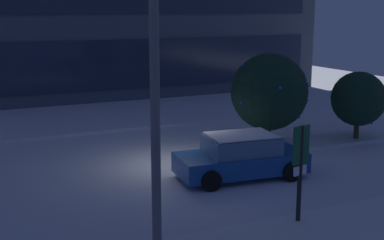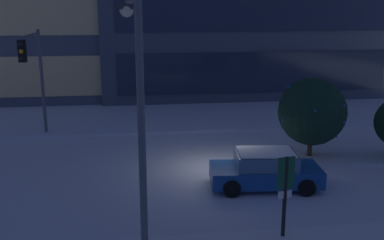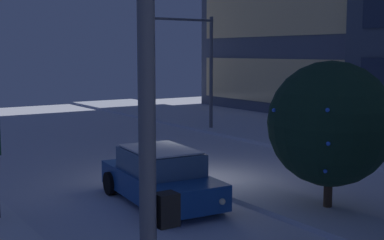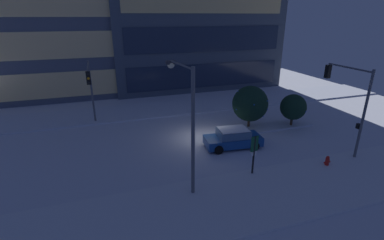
{
  "view_description": "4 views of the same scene",
  "coord_description": "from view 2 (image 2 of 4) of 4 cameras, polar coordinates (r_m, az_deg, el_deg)",
  "views": [
    {
      "loc": [
        -7.07,
        -16.84,
        5.57
      ],
      "look_at": [
        0.34,
        -0.85,
        1.82
      ],
      "focal_mm": 48.86,
      "sensor_mm": 36.0,
      "label": 1
    },
    {
      "loc": [
        -3.54,
        -18.28,
        6.95
      ],
      "look_at": [
        -1.18,
        -0.37,
        2.38
      ],
      "focal_mm": 41.64,
      "sensor_mm": 36.0,
      "label": 2
    },
    {
      "loc": [
        13.49,
        -9.29,
        4.06
      ],
      "look_at": [
        0.73,
        -0.7,
        2.07
      ],
      "focal_mm": 49.27,
      "sensor_mm": 36.0,
      "label": 3
    },
    {
      "loc": [
        -7.69,
        -19.89,
        9.54
      ],
      "look_at": [
        -1.02,
        0.15,
        1.66
      ],
      "focal_mm": 26.23,
      "sensor_mm": 36.0,
      "label": 4
    }
  ],
  "objects": [
    {
      "name": "ground",
      "position": [
        19.88,
        3.24,
        -6.28
      ],
      "size": [
        52.0,
        52.0,
        0.0
      ],
      "primitive_type": "plane",
      "color": "silver"
    },
    {
      "name": "curb_strip_far",
      "position": [
        27.89,
        0.0,
        -0.07
      ],
      "size": [
        52.0,
        5.2,
        0.14
      ],
      "primitive_type": "cube",
      "color": "silver",
      "rests_on": "ground"
    },
    {
      "name": "median_strip",
      "position": [
        21.95,
        18.61,
        -4.83
      ],
      "size": [
        9.0,
        1.8,
        0.14
      ],
      "primitive_type": "cube",
      "color": "silver",
      "rests_on": "ground"
    },
    {
      "name": "car_near",
      "position": [
        17.92,
        9.36,
        -6.36
      ],
      "size": [
        4.54,
        2.38,
        1.49
      ],
      "rotation": [
        0.0,
        0.0,
        -0.1
      ],
      "color": "#19478C",
      "rests_on": "ground"
    },
    {
      "name": "traffic_light_corner_far_left",
      "position": [
        24.02,
        -19.59,
        6.52
      ],
      "size": [
        0.32,
        4.22,
        5.84
      ],
      "rotation": [
        0.0,
        0.0,
        -1.57
      ],
      "color": "#565960",
      "rests_on": "ground"
    },
    {
      "name": "street_lamp_arched",
      "position": [
        12.34,
        -7.16,
        4.03
      ],
      "size": [
        0.69,
        3.43,
        7.25
      ],
      "rotation": [
        0.0,
        0.0,
        1.67
      ],
      "color": "#565960",
      "rests_on": "ground"
    },
    {
      "name": "parking_info_sign",
      "position": [
        13.74,
        11.86,
        -8.51
      ],
      "size": [
        0.55,
        0.17,
        2.68
      ],
      "rotation": [
        0.0,
        0.0,
        1.77
      ],
      "color": "black",
      "rests_on": "ground"
    },
    {
      "name": "decorated_tree_left_of_median",
      "position": [
        21.32,
        15.13,
        1.05
      ],
      "size": [
        3.14,
        3.14,
        3.85
      ],
      "color": "#473323",
      "rests_on": "ground"
    }
  ]
}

